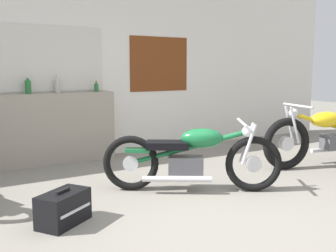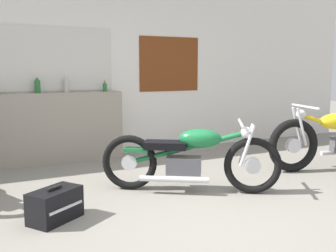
{
  "view_description": "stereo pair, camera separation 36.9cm",
  "coord_description": "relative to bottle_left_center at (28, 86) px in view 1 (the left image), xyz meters",
  "views": [
    {
      "loc": [
        -2.13,
        -2.65,
        1.36
      ],
      "look_at": [
        0.21,
        1.25,
        0.7
      ],
      "focal_mm": 42.0,
      "sensor_mm": 36.0,
      "label": 1
    },
    {
      "loc": [
        -1.8,
        -2.83,
        1.36
      ],
      "look_at": [
        0.21,
        1.25,
        0.7
      ],
      "focal_mm": 42.0,
      "sensor_mm": 36.0,
      "label": 2
    }
  ],
  "objects": [
    {
      "name": "wall_back",
      "position": [
        0.97,
        0.14,
        0.27
      ],
      "size": [
        10.0,
        0.07,
        2.8
      ],
      "color": "silver",
      "rests_on": "ground_plane"
    },
    {
      "name": "bottle_center",
      "position": [
        0.41,
        0.01,
        0.0
      ],
      "size": [
        0.07,
        0.07,
        0.26
      ],
      "color": "#B7B2A8",
      "rests_on": "sill_counter"
    },
    {
      "name": "bottle_right_center",
      "position": [
        0.98,
        -0.03,
        -0.04
      ],
      "size": [
        0.06,
        0.06,
        0.16
      ],
      "color": "#23662D",
      "rests_on": "sill_counter"
    },
    {
      "name": "motorcycle_yellow",
      "position": [
        3.68,
        -2.17,
        -0.71
      ],
      "size": [
        2.19,
        0.76,
        0.89
      ],
      "color": "black",
      "rests_on": "ground_plane"
    },
    {
      "name": "motorcycle_green",
      "position": [
        1.29,
        -2.14,
        -0.74
      ],
      "size": [
        1.73,
        1.15,
        0.79
      ],
      "color": "black",
      "rests_on": "ground_plane"
    },
    {
      "name": "hard_case_black",
      "position": [
        -0.22,
        -2.35,
        -0.98
      ],
      "size": [
        0.54,
        0.48,
        0.32
      ],
      "color": "black",
      "rests_on": "ground_plane"
    },
    {
      "name": "ground_plane",
      "position": [
        0.99,
        -3.02,
        -1.13
      ],
      "size": [
        24.0,
        24.0,
        0.0
      ],
      "primitive_type": "plane",
      "color": "gray"
    },
    {
      "name": "sill_counter",
      "position": [
        0.24,
        -0.04,
        -0.62
      ],
      "size": [
        1.92,
        0.28,
        1.02
      ],
      "color": "gray",
      "rests_on": "ground_plane"
    },
    {
      "name": "bottle_left_center",
      "position": [
        0.0,
        0.0,
        0.0
      ],
      "size": [
        0.08,
        0.08,
        0.25
      ],
      "color": "#23662D",
      "rests_on": "sill_counter"
    }
  ]
}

